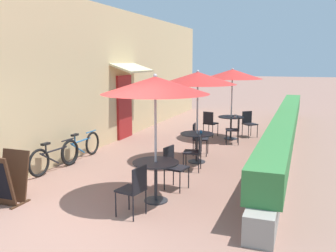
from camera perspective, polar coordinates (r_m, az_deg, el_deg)
ground_plane at (r=6.13m, az=-14.60°, el=-15.24°), size 120.00×120.00×0.00m
cafe_facade_wall at (r=13.10m, az=-6.16°, el=7.75°), size 0.98×14.72×4.20m
planter_hedge at (r=11.97m, az=17.46°, el=-0.34°), size 0.60×13.72×1.01m
patio_table_near at (r=6.91m, az=-1.88°, el=-6.95°), size 0.85×0.85×0.75m
patio_umbrella_near at (r=6.62m, az=-1.95°, el=6.21°), size 1.93×1.93×2.35m
cafe_chair_near_left at (r=6.29m, az=-5.15°, el=-9.22°), size 0.47×0.47×0.87m
cafe_chair_near_right at (r=7.59m, az=0.82°, el=-5.81°), size 0.47×0.47×0.87m
patio_table_mid at (r=9.56m, az=4.43°, el=-2.21°), size 0.85×0.85×0.75m
patio_umbrella_mid at (r=9.36m, az=4.56°, el=7.27°), size 1.93×1.93×2.35m
cafe_chair_mid_left at (r=8.82m, az=4.22°, el=-3.58°), size 0.45×0.45×0.87m
cafe_chair_mid_right at (r=10.32m, az=4.60°, el=-1.60°), size 0.45×0.45×0.87m
coffee_cup_mid at (r=9.47m, az=5.03°, el=-0.93°), size 0.07×0.07×0.09m
patio_table_far at (r=12.54m, az=9.58°, el=0.59°), size 0.85×0.85×0.75m
patio_umbrella_far at (r=12.39m, az=9.79°, el=7.80°), size 1.93×1.93×2.35m
cafe_chair_far_left at (r=13.05m, az=12.20°, el=0.63°), size 0.57×0.57×0.87m
cafe_chair_far_right at (r=12.84m, az=6.37°, el=0.64°), size 0.49×0.49×0.87m
cafe_chair_far_back at (r=11.81m, az=10.15°, el=-0.27°), size 0.48×0.48×0.87m
coffee_cup_far at (r=12.40m, az=10.24°, el=1.53°), size 0.07×0.07×0.09m
bicycle_leaning at (r=9.23m, az=-16.84°, el=-4.52°), size 0.22×1.69×0.73m
bicycle_second at (r=10.13m, az=-13.04°, el=-3.09°), size 0.10×1.69×0.73m
menu_board at (r=7.45m, az=-23.41°, el=-7.36°), size 0.62×0.63×0.94m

